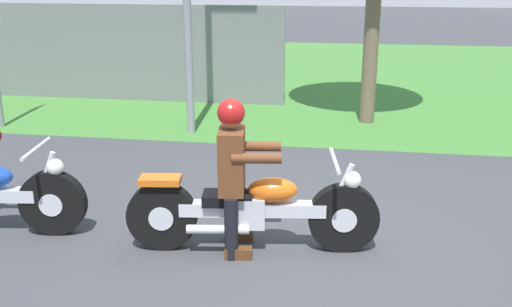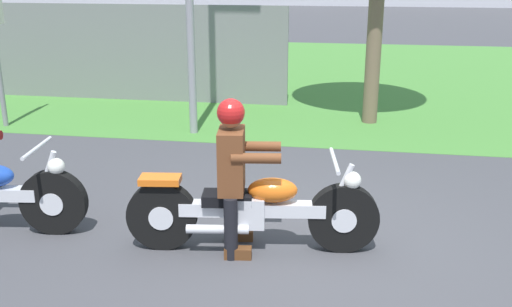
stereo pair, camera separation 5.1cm
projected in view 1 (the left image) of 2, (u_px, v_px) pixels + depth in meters
name	position (u px, v px, depth m)	size (l,w,h in m)	color
ground	(301.00, 245.00, 5.37)	(120.00, 120.00, 0.00)	#424247
grass_verge	(332.00, 74.00, 13.88)	(60.00, 12.00, 0.01)	#478438
motorcycle_lead	(253.00, 210.00, 5.18)	(2.25, 0.68, 0.87)	black
rider_lead	(234.00, 164.00, 5.05)	(0.59, 0.51, 1.40)	black
fence_segment	(102.00, 53.00, 11.04)	(7.00, 0.06, 1.80)	slate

